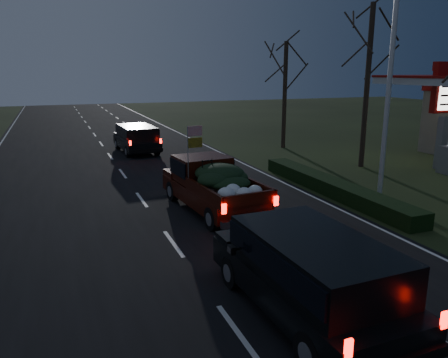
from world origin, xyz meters
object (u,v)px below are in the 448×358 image
object	(u,v)px
pickup_truck	(212,182)
rear_suv	(311,268)
lead_suv	(137,136)
gas_price_pylon	(447,98)
light_pole	(391,61)

from	to	relation	value
pickup_truck	rear_suv	world-z (taller)	pickup_truck
lead_suv	rear_suv	size ratio (longest dim) A/B	0.94
lead_suv	rear_suv	world-z (taller)	rear_suv
gas_price_pylon	lead_suv	xyz separation A→B (m)	(-14.19, 10.73, -2.70)
pickup_truck	rear_suv	size ratio (longest dim) A/B	1.07
rear_suv	pickup_truck	bearing A→B (deg)	83.90
gas_price_pylon	rear_suv	world-z (taller)	gas_price_pylon
gas_price_pylon	pickup_truck	bearing A→B (deg)	-170.69
lead_suv	gas_price_pylon	bearing A→B (deg)	-39.91
rear_suv	gas_price_pylon	bearing A→B (deg)	33.27
pickup_truck	lead_suv	bearing A→B (deg)	86.91
pickup_truck	light_pole	bearing A→B (deg)	-10.97
gas_price_pylon	pickup_truck	distance (m)	14.17
gas_price_pylon	rear_suv	bearing A→B (deg)	-145.20
lead_suv	pickup_truck	bearing A→B (deg)	-90.81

